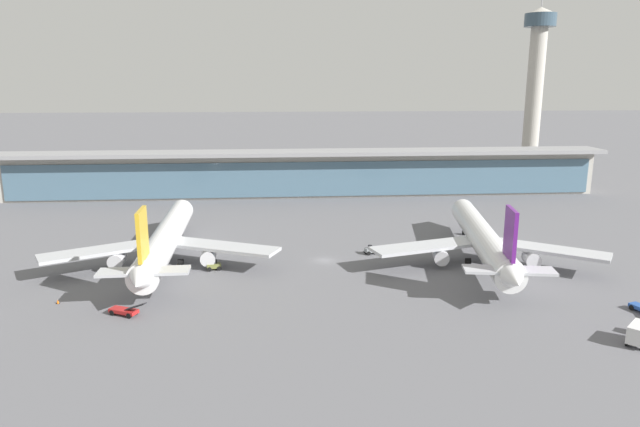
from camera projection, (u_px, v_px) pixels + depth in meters
name	position (u px, v px, depth m)	size (l,w,h in m)	color
ground_plane	(324.00, 261.00, 120.53)	(1200.00, 1200.00, 0.00)	slate
airliner_left_stand	(165.00, 239.00, 117.55)	(47.55, 61.76, 16.46)	white
airliner_centre_stand	(483.00, 239.00, 118.18)	(46.90, 61.64, 16.46)	white
service_truck_near_nose_grey	(371.00, 250.00, 124.97)	(3.23, 2.46, 2.05)	gray
service_truck_mid_apron_grey	(640.00, 332.00, 82.33)	(6.91, 6.66, 3.10)	gray
service_truck_by_tail_olive	(214.00, 266.00, 114.37)	(3.18, 2.32, 2.05)	olive
service_truck_on_taxiway_red	(125.00, 311.00, 92.19)	(6.72, 4.17, 2.70)	#B21E1E
terminal_building	(306.00, 173.00, 186.30)	(196.04, 12.80, 15.20)	#B2ADA3
control_tower	(535.00, 78.00, 224.83)	(12.00, 12.00, 70.02)	#B2ADA3
safety_cone_alpha	(58.00, 302.00, 97.20)	(0.62, 0.62, 0.70)	orange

